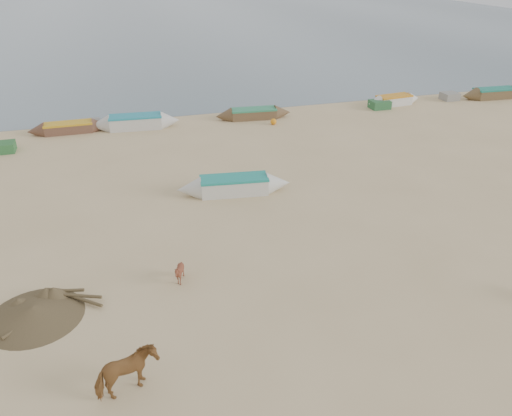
# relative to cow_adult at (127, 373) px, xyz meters

# --- Properties ---
(ground) EXTENTS (140.00, 140.00, 0.00)m
(ground) POSITION_rel_cow_adult_xyz_m (6.22, 4.10, -0.75)
(ground) COLOR tan
(ground) RESTS_ON ground
(sea) EXTENTS (160.00, 160.00, 0.00)m
(sea) POSITION_rel_cow_adult_xyz_m (6.22, 86.10, -0.74)
(sea) COLOR slate
(sea) RESTS_ON ground
(cow_adult) EXTENTS (1.94, 1.36, 1.50)m
(cow_adult) POSITION_rel_cow_adult_xyz_m (0.00, 0.00, 0.00)
(cow_adult) COLOR brown
(cow_adult) RESTS_ON ground
(calf_front) EXTENTS (1.06, 1.02, 0.90)m
(calf_front) POSITION_rel_cow_adult_xyz_m (2.23, 4.87, -0.30)
(calf_front) COLOR brown
(calf_front) RESTS_ON ground
(near_canoe) EXTENTS (5.98, 1.96, 0.91)m
(near_canoe) POSITION_rel_cow_adult_xyz_m (6.17, 11.87, -0.29)
(near_canoe) COLOR beige
(near_canoe) RESTS_ON ground
(debris_pile) EXTENTS (3.62, 3.62, 0.46)m
(debris_pile) POSITION_rel_cow_adult_xyz_m (-2.88, 4.31, -0.52)
(debris_pile) COLOR brown
(debris_pile) RESTS_ON ground
(waterline_canoes) EXTENTS (49.30, 2.34, 0.96)m
(waterline_canoes) POSITION_rel_cow_adult_xyz_m (8.13, 24.05, -0.32)
(waterline_canoes) COLOR silver
(waterline_canoes) RESTS_ON ground
(beach_clutter) EXTENTS (43.50, 4.55, 0.64)m
(beach_clutter) POSITION_rel_cow_adult_xyz_m (10.72, 23.56, -0.45)
(beach_clutter) COLOR #2A5E2F
(beach_clutter) RESTS_ON ground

